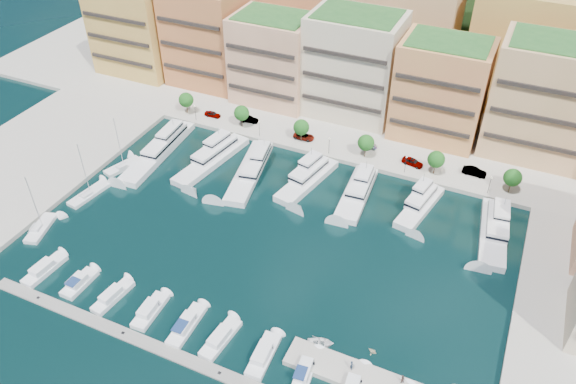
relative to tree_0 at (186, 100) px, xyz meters
name	(u,v)px	position (x,y,z in m)	size (l,w,h in m)	color
ground	(270,240)	(40.00, -33.50, -4.74)	(400.00, 400.00, 0.00)	black
north_quay	(369,99)	(40.00, 28.50, -4.74)	(220.00, 64.00, 2.00)	#9E998E
west_quay	(1,183)	(-22.00, -41.50, -4.74)	(34.00, 76.00, 2.00)	#9E998E
hillside	(414,35)	(40.00, 76.50, -4.74)	(240.00, 40.00, 58.00)	#213415
south_pontoon	(170,353)	(37.00, -63.50, -4.74)	(72.00, 2.20, 0.35)	gray
apartment_0	(136,28)	(-26.00, 16.49, 8.57)	(22.00, 16.50, 24.80)	gold
apartment_1	(207,35)	(-4.00, 18.49, 9.57)	(20.00, 16.50, 26.80)	#BE6E3F
apartment_2	(274,59)	(17.00, 16.49, 7.57)	(20.00, 15.50, 22.80)	#F0B086
apartment_3	(354,65)	(38.00, 18.49, 9.07)	(22.00, 16.50, 25.80)	beige
apartment_4	(441,90)	(60.00, 16.49, 8.07)	(20.00, 15.50, 23.80)	tan
apartment_5	(544,99)	(82.00, 18.49, 9.57)	(22.00, 16.50, 26.80)	#DFA576
backblock_1	(304,12)	(15.00, 40.50, 11.26)	(26.00, 18.00, 30.00)	tan
backblock_2	(406,29)	(45.00, 40.50, 11.26)	(26.00, 18.00, 30.00)	#DFA576
backblock_3	(524,49)	(75.00, 40.50, 11.26)	(26.00, 18.00, 30.00)	gold
tree_0	(186,100)	(0.00, 0.00, 0.00)	(3.80, 3.80, 5.65)	#473323
tree_1	(242,113)	(16.00, 0.00, 0.00)	(3.80, 3.80, 5.65)	#473323
tree_2	(301,127)	(32.00, 0.00, 0.00)	(3.80, 3.80, 5.65)	#473323
tree_3	(366,143)	(48.00, 0.00, 0.00)	(3.80, 3.80, 5.65)	#473323
tree_4	(436,159)	(64.00, 0.00, 0.00)	(3.80, 3.80, 5.65)	#473323
tree_5	(513,178)	(80.00, 0.00, 0.00)	(3.80, 3.80, 5.65)	#473323
lamppost_0	(195,110)	(4.00, -2.30, -0.92)	(0.30, 0.30, 4.20)	black
lamppost_1	(259,126)	(22.00, -2.30, -0.92)	(0.30, 0.30, 4.20)	black
lamppost_2	(329,143)	(40.00, -2.30, -0.92)	(0.30, 0.30, 4.20)	black
lamppost_3	(406,162)	(58.00, -2.30, -0.92)	(0.30, 0.30, 4.20)	black
lamppost_4	(490,182)	(76.00, -2.30, -0.92)	(0.30, 0.30, 4.20)	black
yacht_0	(161,148)	(3.32, -16.77, -3.53)	(6.58, 27.04, 7.30)	white
yacht_1	(213,157)	(16.46, -14.92, -3.65)	(8.20, 23.07, 7.30)	white
yacht_2	(251,168)	(26.43, -15.22, -3.53)	(9.22, 23.89, 7.30)	white
yacht_3	(308,177)	(39.38, -13.06, -3.53)	(8.19, 19.22, 7.30)	white
yacht_4	(358,191)	(50.81, -13.13, -3.65)	(6.32, 19.05, 7.30)	white
yacht_5	(421,204)	(64.04, -11.89, -3.53)	(7.08, 16.62, 7.30)	white
yacht_6	(494,229)	(79.07, -13.63, -3.53)	(7.13, 20.37, 7.30)	white
cruiser_0	(44,270)	(6.35, -58.10, -4.20)	(3.38, 8.89, 2.55)	white
cruiser_1	(79,283)	(14.37, -58.09, -4.17)	(2.92, 7.19, 2.66)	white
cruiser_2	(113,296)	(21.70, -58.09, -4.20)	(3.35, 8.60, 2.55)	white
cruiser_3	(150,311)	(29.46, -58.09, -4.20)	(3.09, 8.10, 2.55)	white
cruiser_4	(186,325)	(36.67, -58.12, -4.17)	(2.92, 9.12, 2.66)	white
cruiser_5	(220,339)	(43.08, -58.09, -4.20)	(3.45, 8.83, 2.55)	white
cruiser_6	(263,355)	(50.73, -58.09, -4.20)	(3.26, 8.66, 2.55)	white
cruiser_7	(305,372)	(57.80, -58.11, -4.17)	(3.34, 8.58, 2.66)	white
sailboat_0	(41,229)	(-2.64, -49.64, -4.43)	(5.10, 9.11, 13.20)	white
sailboat_1	(89,195)	(-1.21, -37.05, -4.44)	(4.18, 10.07, 13.20)	white
sailboat_2	(123,167)	(-0.92, -25.82, -4.43)	(5.35, 9.12, 13.20)	white
tender_0	(321,343)	(57.97, -52.12, -4.30)	(3.06, 4.28, 0.89)	white
tender_1	(372,351)	(65.96, -50.14, -4.35)	(1.28, 1.49, 0.78)	beige
car_0	(213,114)	(6.90, 1.01, -3.03)	(1.68, 4.18, 1.42)	gray
car_1	(249,119)	(16.67, 2.53, -2.99)	(1.60, 4.58, 1.51)	gray
car_2	(304,136)	(32.25, 1.07, -3.04)	(2.34, 5.07, 1.41)	gray
car_3	(368,144)	(47.39, 4.33, -3.08)	(1.87, 4.59, 1.33)	gray
car_4	(413,162)	(58.85, 1.22, -2.91)	(1.97, 4.89, 1.67)	gray
car_5	(474,172)	(72.20, 3.13, -2.89)	(1.81, 5.19, 1.71)	gray
person_0	(352,365)	(64.10, -55.01, -2.80)	(0.69, 0.45, 1.89)	#213043
person_1	(402,379)	(71.61, -54.04, -2.95)	(0.77, 0.60, 1.58)	#432E28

